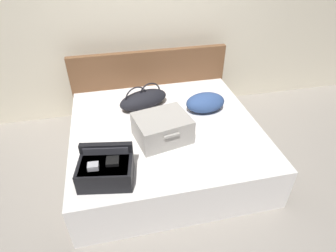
{
  "coord_description": "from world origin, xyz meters",
  "views": [
    {
      "loc": [
        -0.51,
        -2.03,
        2.31
      ],
      "look_at": [
        0.0,
        0.26,
        0.59
      ],
      "focal_mm": 30.05,
      "sensor_mm": 36.0,
      "label": 1
    }
  ],
  "objects_px": {
    "hard_case_large": "(162,128)",
    "duffel_bag": "(143,99)",
    "bed": "(165,143)",
    "hard_case_medium": "(106,170)",
    "pillow_near_headboard": "(205,102)"
  },
  "relations": [
    {
      "from": "hard_case_large",
      "to": "duffel_bag",
      "type": "distance_m",
      "value": 0.64
    },
    {
      "from": "bed",
      "to": "hard_case_medium",
      "type": "distance_m",
      "value": 1.0
    },
    {
      "from": "bed",
      "to": "hard_case_medium",
      "type": "xyz_separation_m",
      "value": [
        -0.66,
        -0.66,
        0.36
      ]
    },
    {
      "from": "hard_case_medium",
      "to": "duffel_bag",
      "type": "bearing_deg",
      "value": 75.84
    },
    {
      "from": "pillow_near_headboard",
      "to": "duffel_bag",
      "type": "bearing_deg",
      "value": 161.88
    },
    {
      "from": "hard_case_large",
      "to": "hard_case_medium",
      "type": "distance_m",
      "value": 0.74
    },
    {
      "from": "duffel_bag",
      "to": "pillow_near_headboard",
      "type": "relative_size",
      "value": 1.42
    },
    {
      "from": "duffel_bag",
      "to": "pillow_near_headboard",
      "type": "xyz_separation_m",
      "value": [
        0.69,
        -0.23,
        0.0
      ]
    },
    {
      "from": "bed",
      "to": "pillow_near_headboard",
      "type": "bearing_deg",
      "value": 21.38
    },
    {
      "from": "bed",
      "to": "pillow_near_headboard",
      "type": "xyz_separation_m",
      "value": [
        0.52,
        0.2,
        0.35
      ]
    },
    {
      "from": "hard_case_large",
      "to": "hard_case_medium",
      "type": "relative_size",
      "value": 1.19
    },
    {
      "from": "pillow_near_headboard",
      "to": "hard_case_medium",
      "type": "bearing_deg",
      "value": -143.73
    },
    {
      "from": "hard_case_medium",
      "to": "duffel_bag",
      "type": "distance_m",
      "value": 1.19
    },
    {
      "from": "bed",
      "to": "duffel_bag",
      "type": "height_order",
      "value": "duffel_bag"
    },
    {
      "from": "hard_case_large",
      "to": "duffel_bag",
      "type": "relative_size",
      "value": 0.92
    }
  ]
}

